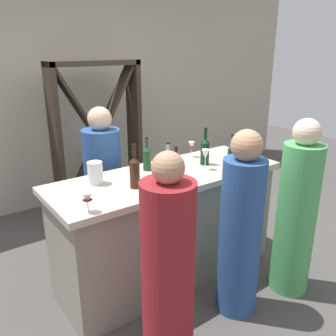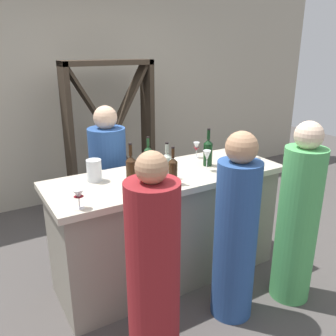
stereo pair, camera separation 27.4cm
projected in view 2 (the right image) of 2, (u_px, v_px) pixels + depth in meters
ground_plane at (168, 273)px, 3.28m from camera, size 12.00×12.00×0.00m
back_wall at (82, 93)px, 4.62m from camera, size 8.00×0.10×2.80m
bar_counter at (168, 226)px, 3.12m from camera, size 2.01×0.73×0.98m
wine_rack at (111, 137)px, 4.40m from camera, size 1.09×0.28×1.83m
wine_bottle_leftmost_amber_brown at (131, 170)px, 2.66m from camera, size 0.08×0.08×0.34m
wine_bottle_second_left_olive_green at (148, 157)px, 3.04m from camera, size 0.07×0.07×0.29m
wine_bottle_center_amber_brown at (173, 170)px, 2.71m from camera, size 0.07×0.07×0.30m
wine_bottle_second_right_clear_pale at (167, 164)px, 2.85m from camera, size 0.07×0.07×0.29m
wine_bottle_rightmost_dark_green at (208, 152)px, 3.13m from camera, size 0.08×0.08×0.33m
wine_bottle_far_right_dark_green at (233, 159)px, 2.95m from camera, size 0.07×0.07×0.32m
wine_glass_near_left at (79, 195)px, 2.30m from camera, size 0.08×0.08×0.13m
wine_glass_near_center at (207, 156)px, 3.00m from camera, size 0.07×0.07×0.18m
wine_glass_near_right at (251, 147)px, 3.35m from camera, size 0.07×0.07×0.15m
wine_glass_far_left at (196, 148)px, 3.36m from camera, size 0.06×0.06×0.15m
water_pitcher at (94, 170)px, 2.78m from camera, size 0.12×0.12×0.17m
person_left_guest at (153, 272)px, 2.19m from camera, size 0.33×0.33×1.44m
person_center_guest at (236, 235)px, 2.60m from camera, size 0.35×0.35×1.45m
person_right_guest at (298, 221)px, 2.79m from camera, size 0.41×0.41×1.48m
person_server_behind at (109, 186)px, 3.50m from camera, size 0.41×0.41×1.47m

